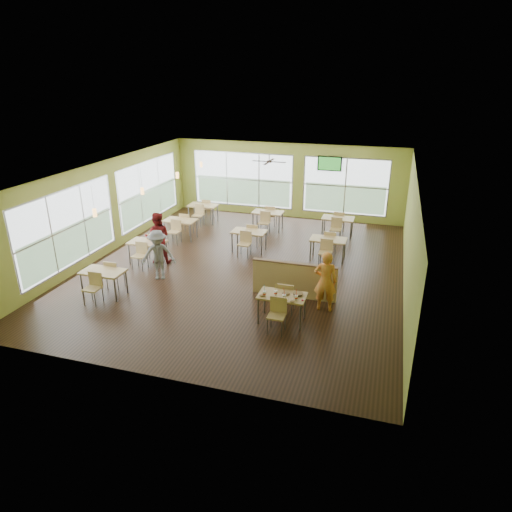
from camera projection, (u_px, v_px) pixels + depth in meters
name	position (u px, v px, depth m)	size (l,w,h in m)	color
room	(244.00, 221.00, 14.32)	(12.00, 12.04, 3.20)	black
window_bays	(204.00, 195.00, 17.80)	(9.24, 10.24, 2.38)	white
main_table	(282.00, 299.00, 11.48)	(1.22, 1.52, 0.87)	tan
half_wall_divider	(294.00, 280.00, 12.81)	(2.40, 0.14, 1.04)	tan
dining_tables	(231.00, 230.00, 16.48)	(6.92, 8.72, 0.87)	tan
pendant_lights	(160.00, 183.00, 15.45)	(0.11, 7.31, 0.86)	#2D2119
ceiling_fan	(269.00, 161.00, 16.48)	(1.25, 1.25, 0.29)	#2D2119
tv_backwall	(330.00, 164.00, 18.75)	(1.00, 0.07, 0.60)	black
man_plaid	(325.00, 281.00, 11.98)	(0.61, 0.40, 1.67)	#E54C19
patron_maroon	(158.00, 238.00, 15.03)	(0.85, 0.66, 1.74)	maroon
patron_grey	(158.00, 255.00, 13.85)	(1.02, 0.58, 1.57)	slate
cup_blue	(264.00, 293.00, 11.37)	(0.09, 0.09, 0.34)	white
cup_yellow	(276.00, 293.00, 11.41)	(0.09, 0.09, 0.33)	white
cup_red_near	(284.00, 297.00, 11.16)	(0.10, 0.10, 0.37)	white
cup_red_far	(296.00, 298.00, 11.16)	(0.09, 0.09, 0.33)	white
food_basket	(298.00, 294.00, 11.42)	(0.26, 0.26, 0.06)	black
ketchup_cup	(303.00, 300.00, 11.15)	(0.06, 0.06, 0.02)	#B0192B
wrapper_left	(262.00, 295.00, 11.38)	(0.16, 0.15, 0.04)	olive
wrapper_mid	(286.00, 293.00, 11.46)	(0.20, 0.18, 0.05)	olive
wrapper_right	(292.00, 302.00, 11.08)	(0.13, 0.12, 0.03)	olive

